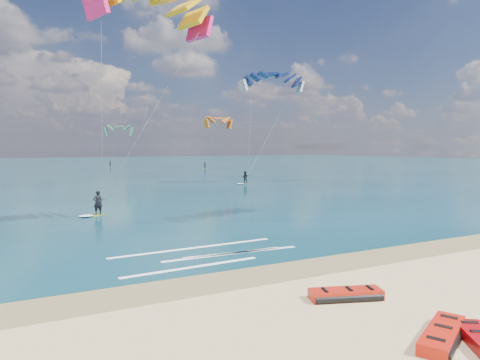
% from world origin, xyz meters
% --- Properties ---
extents(ground, '(320.00, 320.00, 0.00)m').
position_xyz_m(ground, '(0.00, 40.00, 0.00)').
color(ground, tan).
rests_on(ground, ground).
extents(wet_sand_strip, '(320.00, 2.40, 0.01)m').
position_xyz_m(wet_sand_strip, '(0.00, 3.00, 0.00)').
color(wet_sand_strip, olive).
rests_on(wet_sand_strip, ground).
extents(sea, '(320.00, 200.00, 0.04)m').
position_xyz_m(sea, '(0.00, 104.00, 0.02)').
color(sea, '#093135').
rests_on(sea, ground).
extents(packed_kite_left, '(2.86, 2.13, 0.37)m').
position_xyz_m(packed_kite_left, '(3.28, -4.01, 0.00)').
color(packed_kite_left, red).
rests_on(packed_kite_left, ground).
extents(packed_kite_mid, '(2.74, 1.80, 0.38)m').
position_xyz_m(packed_kite_mid, '(3.10, -0.58, 0.00)').
color(packed_kite_mid, red).
rests_on(packed_kite_mid, ground).
extents(packed_kite_right, '(1.93, 2.25, 0.36)m').
position_xyz_m(packed_kite_right, '(3.90, -4.62, 0.00)').
color(packed_kite_right, '#A0060A').
rests_on(packed_kite_right, ground).
extents(kitesurfer_main, '(8.55, 9.97, 15.08)m').
position_xyz_m(kitesurfer_main, '(-0.25, 16.62, 7.75)').
color(kitesurfer_main, '#D1F21C').
rests_on(kitesurfer_main, sea).
extents(kitesurfer_far, '(9.56, 5.05, 15.78)m').
position_xyz_m(kitesurfer_far, '(21.60, 37.39, 8.49)').
color(kitesurfer_far, gold).
rests_on(kitesurfer_far, sea).
extents(shoreline_foam, '(8.70, 3.65, 0.01)m').
position_xyz_m(shoreline_foam, '(1.44, 6.58, 0.05)').
color(shoreline_foam, white).
rests_on(shoreline_foam, ground).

